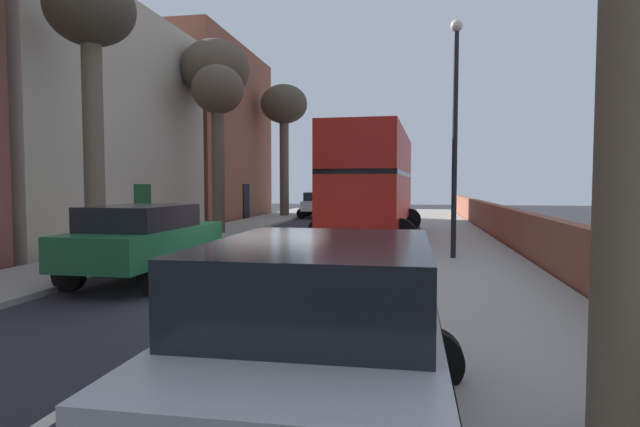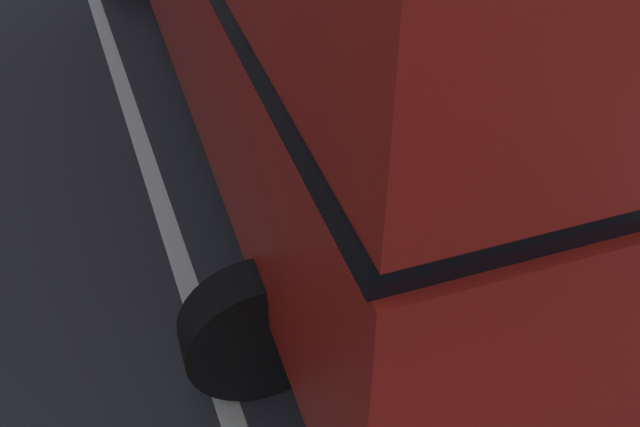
{
  "view_description": "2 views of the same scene",
  "coord_description": "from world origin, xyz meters",
  "views": [
    {
      "loc": [
        3.17,
        -11.42,
        2.11
      ],
      "look_at": [
        0.07,
        6.13,
        1.09
      ],
      "focal_mm": 29.05,
      "sensor_mm": 36.0,
      "label": 1
    },
    {
      "loc": [
        -0.37,
        2.59,
        3.92
      ],
      "look_at": [
        0.74,
        5.49,
        1.25
      ],
      "focal_mm": 38.84,
      "sensor_mm": 36.0,
      "label": 2
    }
  ],
  "objects": []
}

